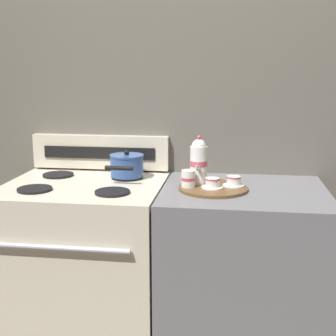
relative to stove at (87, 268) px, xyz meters
name	(u,v)px	position (x,y,z in m)	size (l,w,h in m)	color
wall_back	(172,135)	(0.40, 0.36, 0.65)	(6.00, 0.05, 2.20)	#666056
stove	(87,268)	(0.00, 0.00, 0.00)	(0.78, 0.70, 0.91)	beige
control_panel	(100,152)	(0.00, 0.31, 0.55)	(0.77, 0.05, 0.19)	beige
side_counter	(242,278)	(0.79, 0.00, 0.00)	(0.78, 0.67, 0.90)	slate
saucepan	(127,165)	(0.19, 0.15, 0.52)	(0.18, 0.26, 0.14)	#335193
serving_tray	(213,188)	(0.64, -0.02, 0.46)	(0.33, 0.33, 0.01)	brown
teapot	(199,161)	(0.57, 0.04, 0.57)	(0.08, 0.14, 0.24)	white
teacup_left	(212,183)	(0.64, -0.04, 0.49)	(0.10, 0.10, 0.05)	white
teacup_right	(234,181)	(0.74, 0.01, 0.49)	(0.10, 0.10, 0.05)	white
creamer_jug	(188,179)	(0.53, -0.04, 0.50)	(0.07, 0.07, 0.08)	white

